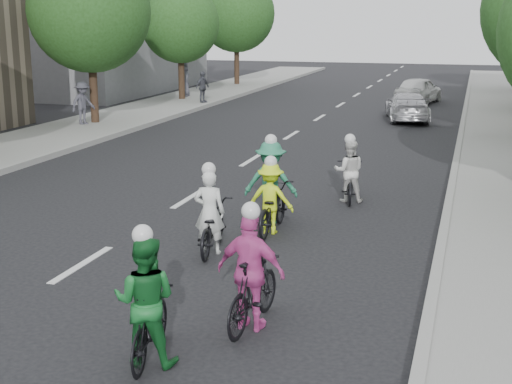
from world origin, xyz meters
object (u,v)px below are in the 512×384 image
at_px(spectator_2, 184,79).
at_px(follow_car_trail, 418,90).
at_px(cyclist_0, 271,204).
at_px(spectator_0, 83,103).
at_px(cyclist_3, 211,223).
at_px(cyclist_4, 147,310).
at_px(cyclist_1, 252,282).
at_px(cyclist_2, 271,188).
at_px(follow_car_lead, 407,106).
at_px(cyclist_5, 349,177).
at_px(spectator_1, 202,87).

bearing_deg(spectator_2, follow_car_trail, -91.19).
xyz_separation_m(cyclist_0, follow_car_trail, (1.01, 23.81, 0.10)).
xyz_separation_m(spectator_0, spectator_2, (-0.22, 10.83, 0.08)).
xyz_separation_m(cyclist_3, cyclist_4, (0.78, -4.34, 0.13)).
relative_size(cyclist_1, spectator_2, 1.00).
distance_m(follow_car_trail, spectator_0, 17.24).
xyz_separation_m(cyclist_3, follow_car_trail, (1.73, 25.34, 0.12)).
bearing_deg(cyclist_2, follow_car_lead, -103.56).
bearing_deg(spectator_0, follow_car_lead, -43.38).
relative_size(cyclist_5, follow_car_trail, 0.44).
relative_size(cyclist_0, cyclist_1, 1.02).
height_order(cyclist_2, follow_car_lead, cyclist_2).
bearing_deg(cyclist_3, cyclist_5, -120.02).
distance_m(cyclist_2, spectator_0, 15.20).
bearing_deg(spectator_1, spectator_2, 58.80).
height_order(cyclist_0, cyclist_1, cyclist_1).
height_order(cyclist_2, cyclist_3, cyclist_2).
relative_size(follow_car_trail, spectator_1, 2.61).
height_order(cyclist_4, spectator_2, spectator_2).
xyz_separation_m(cyclist_2, follow_car_trail, (1.22, 23.06, -0.06)).
height_order(cyclist_1, spectator_2, spectator_2).
height_order(cyclist_2, spectator_0, cyclist_2).
height_order(cyclist_0, spectator_1, spectator_1).
bearing_deg(cyclist_4, cyclist_0, -98.92).
bearing_deg(cyclist_4, cyclist_1, -134.29).
height_order(cyclist_2, follow_car_trail, cyclist_2).
distance_m(cyclist_1, cyclist_4, 1.66).
xyz_separation_m(cyclist_2, cyclist_3, (-0.51, -2.27, -0.18)).
xyz_separation_m(cyclist_3, spectator_1, (-8.47, 21.33, 0.36)).
bearing_deg(follow_car_lead, spectator_1, -23.83).
xyz_separation_m(cyclist_1, cyclist_2, (-1.22, 5.25, 0.07)).
relative_size(cyclist_3, follow_car_lead, 0.45).
distance_m(cyclist_5, follow_car_lead, 14.37).
relative_size(cyclist_1, spectator_1, 1.20).
xyz_separation_m(cyclist_2, spectator_1, (-8.98, 19.06, 0.17)).
distance_m(cyclist_1, spectator_0, 19.97).
height_order(follow_car_lead, spectator_2, spectator_2).
xyz_separation_m(cyclist_3, spectator_2, (-10.49, 23.81, 0.51)).
xyz_separation_m(cyclist_5, spectator_0, (-12.07, 8.44, 0.42)).
height_order(cyclist_0, cyclist_3, cyclist_3).
xyz_separation_m(cyclist_3, cyclist_5, (1.80, 4.54, 0.01)).
bearing_deg(cyclist_2, spectator_2, -72.09).
bearing_deg(follow_car_lead, spectator_0, 15.63).
distance_m(cyclist_1, cyclist_2, 5.39).
relative_size(cyclist_3, spectator_2, 1.01).
bearing_deg(cyclist_2, cyclist_3, 68.19).
relative_size(cyclist_2, cyclist_4, 1.04).
relative_size(cyclist_4, follow_car_trail, 0.45).
relative_size(cyclist_0, follow_car_lead, 0.46).
xyz_separation_m(cyclist_2, cyclist_4, (0.27, -6.62, -0.05)).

